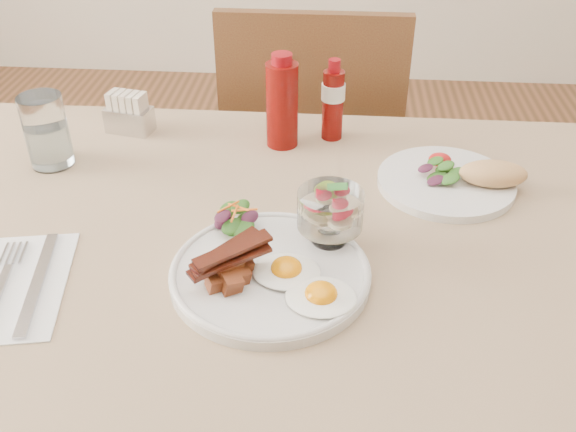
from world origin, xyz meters
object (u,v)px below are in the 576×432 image
at_px(ketchup_bottle, 282,103).
at_px(chair_far, 312,157).
at_px(water_glass, 47,135).
at_px(sugar_caddy, 129,115).
at_px(fruit_cup, 330,210).
at_px(main_plate, 270,274).
at_px(hot_sauce_bottle, 333,101).
at_px(second_plate, 457,179).
at_px(table, 293,283).

bearing_deg(ketchup_bottle, chair_far, 83.10).
height_order(chair_far, water_glass, chair_far).
bearing_deg(sugar_caddy, fruit_cup, -29.25).
distance_m(main_plate, sugar_caddy, 0.54).
xyz_separation_m(fruit_cup, hot_sauce_bottle, (-0.01, 0.36, 0.01)).
bearing_deg(water_glass, second_plate, -1.73).
distance_m(table, chair_far, 0.68).
bearing_deg(chair_far, hot_sauce_bottle, -81.33).
bearing_deg(ketchup_bottle, table, -81.85).
distance_m(table, fruit_cup, 0.17).
distance_m(ketchup_bottle, water_glass, 0.42).
xyz_separation_m(fruit_cup, sugar_caddy, (-0.40, 0.35, -0.03)).
relative_size(chair_far, second_plate, 3.69).
bearing_deg(fruit_cup, ketchup_bottle, 106.85).
distance_m(main_plate, ketchup_bottle, 0.41).
height_order(chair_far, main_plate, chair_far).
bearing_deg(ketchup_bottle, water_glass, -164.95).
relative_size(main_plate, water_glass, 2.14).
xyz_separation_m(main_plate, ketchup_bottle, (-0.02, 0.40, 0.08)).
xyz_separation_m(ketchup_bottle, hot_sauce_bottle, (0.09, 0.04, -0.01)).
bearing_deg(table, second_plate, 32.93).
relative_size(fruit_cup, ketchup_bottle, 0.54).
distance_m(table, sugar_caddy, 0.50).
bearing_deg(ketchup_bottle, hot_sauce_bottle, 20.77).
height_order(main_plate, sugar_caddy, sugar_caddy).
height_order(second_plate, sugar_caddy, sugar_caddy).
xyz_separation_m(chair_far, main_plate, (-0.02, -0.76, 0.24)).
distance_m(second_plate, water_glass, 0.72).
bearing_deg(fruit_cup, sugar_caddy, 138.68).
height_order(fruit_cup, sugar_caddy, fruit_cup).
height_order(table, water_glass, water_glass).
relative_size(hot_sauce_bottle, water_glass, 1.20).
distance_m(chair_far, water_glass, 0.71).
height_order(chair_far, fruit_cup, chair_far).
distance_m(chair_far, main_plate, 0.80).
xyz_separation_m(table, second_plate, (0.27, 0.17, 0.10)).
xyz_separation_m(fruit_cup, ketchup_bottle, (-0.10, 0.32, 0.01)).
xyz_separation_m(second_plate, hot_sauce_bottle, (-0.22, 0.17, 0.06)).
xyz_separation_m(chair_far, sugar_caddy, (-0.35, -0.33, 0.26)).
bearing_deg(main_plate, sugar_caddy, 126.94).
bearing_deg(main_plate, hot_sauce_bottle, 80.29).
bearing_deg(second_plate, ketchup_bottle, 157.09).
bearing_deg(sugar_caddy, ketchup_bottle, 6.60).
xyz_separation_m(fruit_cup, water_glass, (-0.51, 0.21, -0.01)).
distance_m(chair_far, hot_sauce_bottle, 0.45).
height_order(second_plate, hot_sauce_bottle, hot_sauce_bottle).
distance_m(table, hot_sauce_bottle, 0.38).
height_order(table, main_plate, main_plate).
bearing_deg(ketchup_bottle, sugar_caddy, 174.53).
height_order(table, fruit_cup, fruit_cup).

